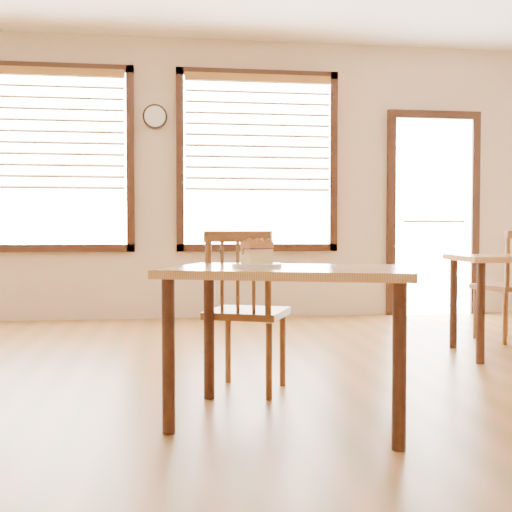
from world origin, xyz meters
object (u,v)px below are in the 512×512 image
at_px(plate, 257,266).
at_px(cafe_chair_second, 510,285).
at_px(wall_clock, 155,117).
at_px(cafe_table_main, 291,288).
at_px(cafe_chair_main, 245,310).
at_px(cake_slice, 257,251).

bearing_deg(plate, cafe_chair_second, 39.93).
bearing_deg(plate, wall_clock, 98.46).
xyz_separation_m(cafe_table_main, cafe_chair_main, (-0.16, 0.58, -0.17)).
bearing_deg(cafe_chair_second, plate, 24.77).
distance_m(plate, cake_slice, 0.07).
bearing_deg(wall_clock, cake_slice, -81.54).
xyz_separation_m(plate, cake_slice, (0.00, 0.00, 0.07)).
distance_m(cafe_table_main, cafe_chair_main, 0.63).
relative_size(cafe_chair_main, plate, 3.93).
distance_m(wall_clock, cake_slice, 4.11).
relative_size(wall_clock, cafe_chair_main, 0.28).
bearing_deg(cake_slice, cafe_chair_second, 18.23).
distance_m(wall_clock, cafe_table_main, 4.20).
bearing_deg(cake_slice, wall_clock, 76.77).
height_order(cafe_table_main, plate, plate).
relative_size(wall_clock, plate, 1.09).
xyz_separation_m(wall_clock, plate, (0.57, -3.85, -1.39)).
bearing_deg(cafe_chair_main, plate, 111.39).
bearing_deg(wall_clock, cafe_table_main, -79.10).
bearing_deg(cafe_table_main, cafe_chair_second, 62.09).
xyz_separation_m(cafe_chair_main, cake_slice, (-0.01, -0.58, 0.35)).
height_order(cafe_chair_main, plate, cafe_chair_main).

